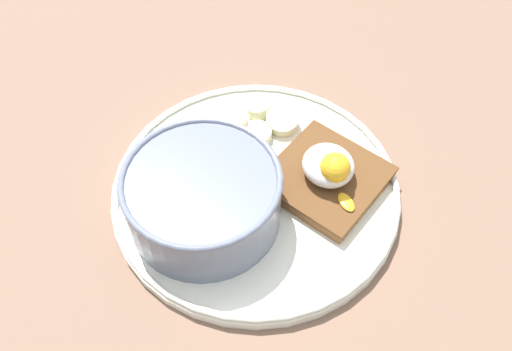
% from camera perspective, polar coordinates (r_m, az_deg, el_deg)
% --- Properties ---
extents(ground_plane, '(1.20, 1.20, 0.02)m').
position_cam_1_polar(ground_plane, '(0.56, 0.00, -2.46)').
color(ground_plane, brown).
rests_on(ground_plane, ground).
extents(plate, '(0.27, 0.27, 0.02)m').
position_cam_1_polar(plate, '(0.55, 0.00, -1.39)').
color(plate, white).
rests_on(plate, ground_plane).
extents(oatmeal_bowl, '(0.14, 0.14, 0.06)m').
position_cam_1_polar(oatmeal_bowl, '(0.51, -5.47, -2.03)').
color(oatmeal_bowl, slate).
rests_on(oatmeal_bowl, plate).
extents(toast_slice, '(0.12, 0.12, 0.01)m').
position_cam_1_polar(toast_slice, '(0.55, 7.03, -0.25)').
color(toast_slice, brown).
rests_on(toast_slice, plate).
extents(poached_egg, '(0.07, 0.05, 0.04)m').
position_cam_1_polar(poached_egg, '(0.53, 7.42, 0.91)').
color(poached_egg, white).
rests_on(poached_egg, toast_slice).
extents(banana_slice_front, '(0.05, 0.05, 0.02)m').
position_cam_1_polar(banana_slice_front, '(0.59, 2.64, 5.49)').
color(banana_slice_front, beige).
rests_on(banana_slice_front, plate).
extents(banana_slice_left, '(0.05, 0.05, 0.01)m').
position_cam_1_polar(banana_slice_left, '(0.58, 0.01, 4.16)').
color(banana_slice_left, '#EDE9BB').
rests_on(banana_slice_left, plate).
extents(banana_slice_back, '(0.04, 0.04, 0.02)m').
position_cam_1_polar(banana_slice_back, '(0.59, -2.38, 5.41)').
color(banana_slice_back, '#F7E0B8').
rests_on(banana_slice_back, plate).
extents(banana_slice_right, '(0.04, 0.04, 0.02)m').
position_cam_1_polar(banana_slice_right, '(0.60, 0.28, 6.80)').
color(banana_slice_right, '#F1F1BD').
rests_on(banana_slice_right, plate).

